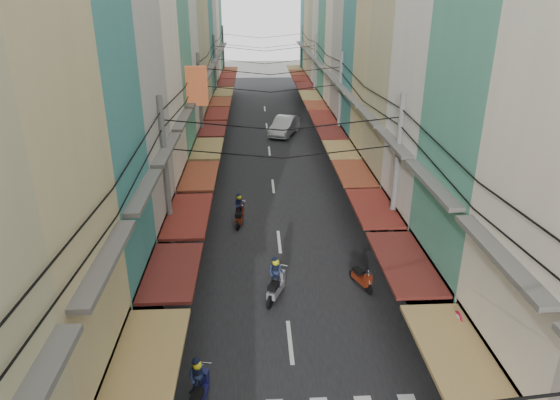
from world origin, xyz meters
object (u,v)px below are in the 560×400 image
object	(u,v)px
bicycle	(445,271)
traffic_sign	(456,336)
white_car	(284,134)
market_umbrella	(493,284)

from	to	relation	value
bicycle	traffic_sign	world-z (taller)	traffic_sign
white_car	traffic_sign	distance (m)	32.26
bicycle	traffic_sign	distance (m)	8.40
bicycle	white_car	bearing A→B (deg)	3.72
white_car	market_umbrella	xyz separation A→B (m)	(5.66, -29.23, 2.35)
market_umbrella	bicycle	bearing A→B (deg)	86.43
white_car	bicycle	bearing A→B (deg)	-56.65
bicycle	market_umbrella	distance (m)	5.36
bicycle	market_umbrella	world-z (taller)	market_umbrella
market_umbrella	traffic_sign	world-z (taller)	traffic_sign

